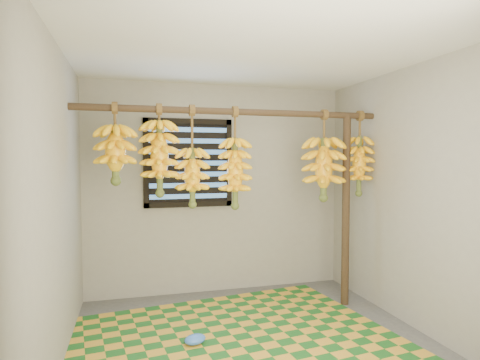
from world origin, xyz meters
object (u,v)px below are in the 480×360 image
object	(u,v)px
banana_bunch_a	(115,154)
banana_bunch_f	(359,166)
plastic_bag	(195,339)
banana_bunch_c	(192,177)
support_post	(346,211)
banana_bunch_b	(160,158)
woven_mat	(237,341)
banana_bunch_e	(324,169)
banana_bunch_d	(235,173)

from	to	relation	value
banana_bunch_a	banana_bunch_f	size ratio (longest dim) A/B	0.81
plastic_bag	banana_bunch_c	bearing A→B (deg)	82.86
support_post	banana_bunch_a	distance (m)	2.39
support_post	banana_bunch_b	bearing A→B (deg)	180.00
plastic_bag	banana_bunch_b	size ratio (longest dim) A/B	0.23
woven_mat	plastic_bag	xyz separation A→B (m)	(-0.35, 0.04, 0.04)
banana_bunch_c	plastic_bag	bearing A→B (deg)	-97.14
plastic_bag	banana_bunch_b	distance (m)	1.61
support_post	banana_bunch_e	xyz separation A→B (m)	(-0.26, 0.00, 0.44)
woven_mat	banana_bunch_e	world-z (taller)	banana_bunch_e
banana_bunch_b	banana_bunch_e	world-z (taller)	same
plastic_bag	banana_bunch_c	size ratio (longest dim) A/B	0.20
plastic_bag	banana_bunch_a	xyz separation A→B (m)	(-0.62, 0.52, 1.54)
plastic_bag	banana_bunch_d	world-z (taller)	banana_bunch_d
banana_bunch_c	banana_bunch_d	distance (m)	0.42
support_post	banana_bunch_a	world-z (taller)	banana_bunch_a
woven_mat	banana_bunch_d	xyz separation A→B (m)	(0.13, 0.56, 1.41)
banana_bunch_c	woven_mat	bearing A→B (deg)	-62.63
support_post	banana_bunch_c	bearing A→B (deg)	180.00
banana_bunch_e	banana_bunch_f	bearing A→B (deg)	0.00
support_post	banana_bunch_e	size ratio (longest dim) A/B	2.16
banana_bunch_a	banana_bunch_e	xyz separation A→B (m)	(2.05, 0.00, -0.15)
woven_mat	banana_bunch_c	distance (m)	1.51
banana_bunch_a	support_post	bearing A→B (deg)	0.00
banana_bunch_d	woven_mat	bearing A→B (deg)	-102.99
banana_bunch_b	banana_bunch_f	xyz separation A→B (m)	(2.08, 0.00, -0.08)
support_post	banana_bunch_f	world-z (taller)	banana_bunch_f
banana_bunch_a	banana_bunch_b	xyz separation A→B (m)	(0.39, 0.00, -0.03)
plastic_bag	banana_bunch_d	size ratio (longest dim) A/B	0.19
woven_mat	banana_bunch_c	xyz separation A→B (m)	(-0.29, 0.56, 1.37)
banana_bunch_d	banana_bunch_e	size ratio (longest dim) A/B	1.06
banana_bunch_c	banana_bunch_e	size ratio (longest dim) A/B	1.03
support_post	plastic_bag	world-z (taller)	support_post
support_post	banana_bunch_c	world-z (taller)	banana_bunch_c
plastic_bag	banana_bunch_e	size ratio (longest dim) A/B	0.21
support_post	plastic_bag	bearing A→B (deg)	-162.95
plastic_bag	banana_bunch_f	bearing A→B (deg)	15.74
banana_bunch_a	banana_bunch_c	world-z (taller)	same
support_post	banana_bunch_d	xyz separation A→B (m)	(-1.21, 0.00, 0.41)
banana_bunch_f	banana_bunch_b	bearing A→B (deg)	-180.00
banana_bunch_a	woven_mat	bearing A→B (deg)	-29.63
support_post	banana_bunch_d	world-z (taller)	banana_bunch_d
banana_bunch_a	banana_bunch_d	xyz separation A→B (m)	(1.11, 0.00, -0.18)
banana_bunch_b	plastic_bag	bearing A→B (deg)	-65.40
plastic_bag	banana_bunch_f	xyz separation A→B (m)	(1.84, 0.52, 1.43)
banana_bunch_a	banana_bunch_f	xyz separation A→B (m)	(2.46, 0.00, -0.11)
banana_bunch_b	banana_bunch_c	distance (m)	0.35
plastic_bag	banana_bunch_a	bearing A→B (deg)	140.31
banana_bunch_e	plastic_bag	bearing A→B (deg)	-160.04
plastic_bag	support_post	bearing A→B (deg)	17.05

